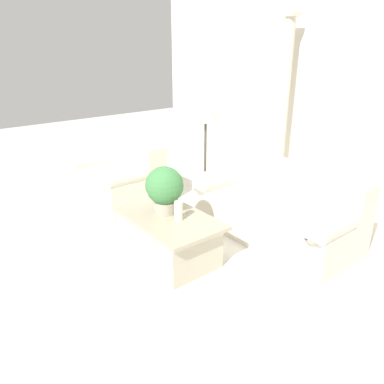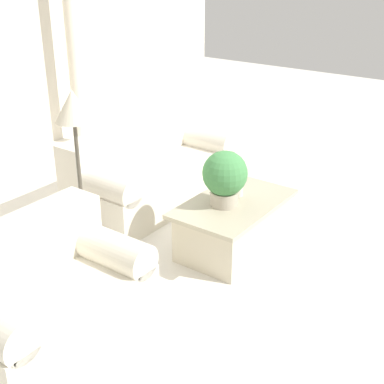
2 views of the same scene
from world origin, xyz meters
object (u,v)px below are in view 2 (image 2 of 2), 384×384
Objects in this scene: coffee_table at (233,225)px; floor_lamp at (74,118)px; sofa_long at (150,171)px; loveseat at (44,294)px; potted_plant at (225,176)px.

floor_lamp reaches higher than coffee_table.
loveseat is (-2.20, -0.87, 0.01)m from sofa_long.
potted_plant is 0.34× the size of floor_lamp.
floor_lamp is at bearing 123.41° from coffee_table.
sofa_long is at bearing 21.65° from loveseat.
potted_plant reaches higher than coffee_table.
loveseat is at bearing -145.61° from floor_lamp.
sofa_long and loveseat have the same top height.
floor_lamp is (-0.66, 1.12, 0.48)m from potted_plant.
potted_plant is at bearing -59.44° from floor_lamp.
sofa_long is at bearing 69.40° from potted_plant.
coffee_table is (1.83, -0.43, -0.10)m from loveseat.
coffee_table is at bearing -20.54° from potted_plant.
floor_lamp is at bearing 120.56° from potted_plant.
potted_plant is (-0.10, 0.04, 0.51)m from coffee_table.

